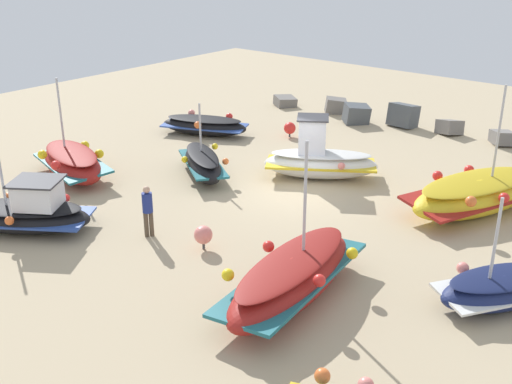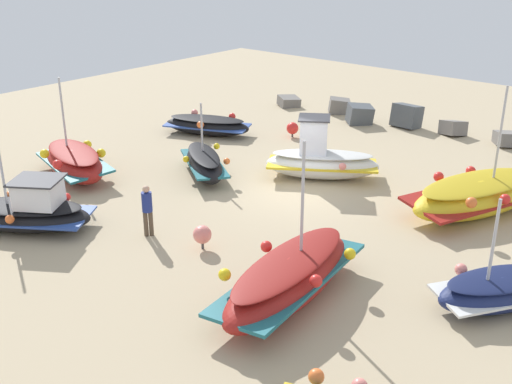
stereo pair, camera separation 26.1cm
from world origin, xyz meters
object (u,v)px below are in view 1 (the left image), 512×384
(mooring_buoy_1, at_px, (290,128))
(fishing_boat_6, at_px, (204,125))
(fishing_boat_0, at_px, (203,163))
(mooring_buoy_0, at_px, (203,235))
(fishing_boat_2, at_px, (292,277))
(fishing_boat_4, at_px, (477,194))
(fishing_boat_5, at_px, (320,160))
(fishing_boat_3, at_px, (72,163))
(person_walking, at_px, (148,208))
(fishing_boat_7, at_px, (501,288))
(fishing_boat_1, at_px, (27,213))

(mooring_buoy_1, bearing_deg, fishing_boat_6, -146.13)
(fishing_boat_0, xyz_separation_m, mooring_buoy_1, (-0.44, 6.26, -0.10))
(mooring_buoy_0, height_order, mooring_buoy_1, mooring_buoy_0)
(fishing_boat_2, bearing_deg, fishing_boat_4, 163.00)
(fishing_boat_0, bearing_deg, fishing_boat_5, 71.42)
(fishing_boat_4, bearing_deg, mooring_buoy_0, -12.63)
(mooring_buoy_1, bearing_deg, fishing_boat_5, -41.23)
(fishing_boat_5, height_order, mooring_buoy_1, fishing_boat_5)
(fishing_boat_0, xyz_separation_m, fishing_boat_3, (-3.80, -3.28, 0.07))
(fishing_boat_3, distance_m, person_walking, 6.39)
(fishing_boat_5, bearing_deg, fishing_boat_0, 4.35)
(fishing_boat_0, relative_size, fishing_boat_4, 0.65)
(fishing_boat_3, distance_m, fishing_boat_5, 9.52)
(fishing_boat_7, bearing_deg, person_walking, 139.46)
(fishing_boat_1, distance_m, fishing_boat_6, 11.37)
(fishing_boat_4, height_order, fishing_boat_7, fishing_boat_4)
(fishing_boat_2, xyz_separation_m, fishing_boat_7, (4.21, 3.12, -0.18))
(fishing_boat_3, relative_size, fishing_boat_7, 1.25)
(fishing_boat_3, bearing_deg, fishing_boat_7, 19.99)
(fishing_boat_0, xyz_separation_m, fishing_boat_1, (-0.96, -6.99, 0.06))
(fishing_boat_3, bearing_deg, fishing_boat_2, 6.63)
(mooring_buoy_0, bearing_deg, fishing_boat_5, 95.64)
(fishing_boat_1, bearing_deg, mooring_buoy_0, -7.60)
(fishing_boat_5, bearing_deg, mooring_buoy_0, 62.50)
(fishing_boat_2, bearing_deg, fishing_boat_7, 119.81)
(fishing_boat_0, bearing_deg, person_walking, -30.12)
(fishing_boat_0, relative_size, fishing_boat_1, 0.84)
(fishing_boat_0, distance_m, person_walking, 5.44)
(fishing_boat_4, distance_m, fishing_boat_7, 5.92)
(fishing_boat_3, xyz_separation_m, fishing_boat_4, (13.28, 6.64, 0.04))
(fishing_boat_5, distance_m, mooring_buoy_0, 7.22)
(fishing_boat_1, bearing_deg, fishing_boat_3, 93.96)
(fishing_boat_2, height_order, fishing_boat_6, fishing_boat_2)
(fishing_boat_2, height_order, fishing_boat_3, fishing_boat_2)
(fishing_boat_4, bearing_deg, fishing_boat_7, 48.13)
(fishing_boat_4, distance_m, mooring_buoy_1, 10.34)
(fishing_boat_1, bearing_deg, fishing_boat_2, -21.09)
(fishing_boat_7, relative_size, mooring_buoy_0, 4.86)
(fishing_boat_0, height_order, mooring_buoy_1, fishing_boat_0)
(fishing_boat_3, bearing_deg, person_walking, 0.51)
(fishing_boat_1, height_order, fishing_boat_4, fishing_boat_4)
(fishing_boat_3, relative_size, fishing_boat_4, 0.78)
(fishing_boat_4, bearing_deg, fishing_boat_1, -24.22)
(fishing_boat_5, distance_m, person_walking, 7.72)
(fishing_boat_3, height_order, fishing_boat_4, fishing_boat_4)
(fishing_boat_1, xyz_separation_m, fishing_boat_6, (-2.81, 11.01, -0.13))
(fishing_boat_0, bearing_deg, fishing_boat_4, 53.49)
(fishing_boat_5, xyz_separation_m, mooring_buoy_0, (0.71, -7.18, -0.25))
(fishing_boat_3, bearing_deg, fishing_boat_5, 54.28)
(fishing_boat_1, relative_size, fishing_boat_7, 1.23)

